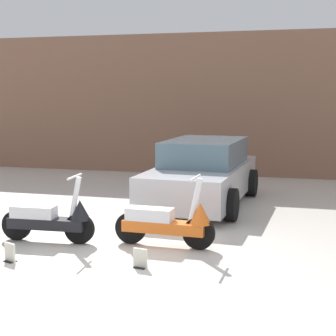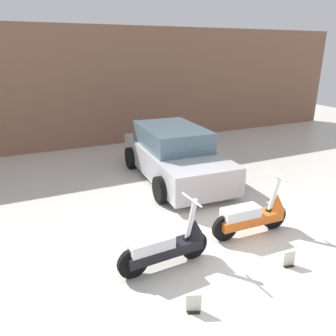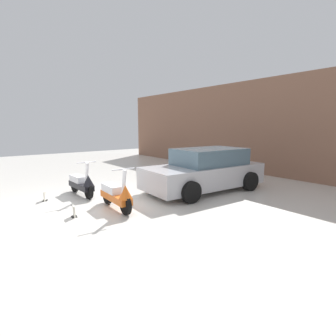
# 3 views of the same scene
# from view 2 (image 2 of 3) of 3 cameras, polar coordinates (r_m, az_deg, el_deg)

# --- Properties ---
(ground_plane) EXTENTS (28.00, 28.00, 0.00)m
(ground_plane) POSITION_cam_2_polar(r_m,az_deg,el_deg) (5.61, 13.01, -14.99)
(ground_plane) COLOR silver
(wall_back) EXTENTS (19.60, 0.12, 3.94)m
(wall_back) POSITION_cam_2_polar(r_m,az_deg,el_deg) (11.59, -10.09, 13.63)
(wall_back) COLOR #845B47
(wall_back) RESTS_ON ground_plane
(scooter_front_left) EXTENTS (1.51, 0.54, 1.05)m
(scooter_front_left) POSITION_cam_2_polar(r_m,az_deg,el_deg) (5.11, 0.07, -13.17)
(scooter_front_left) COLOR black
(scooter_front_left) RESTS_ON ground_plane
(scooter_front_right) EXTENTS (1.55, 0.56, 1.08)m
(scooter_front_right) POSITION_cam_2_polar(r_m,az_deg,el_deg) (6.13, 14.77, -7.80)
(scooter_front_right) COLOR black
(scooter_front_right) RESTS_ON ground_plane
(car_rear_left) EXTENTS (2.06, 3.99, 1.33)m
(car_rear_left) POSITION_cam_2_polar(r_m,az_deg,el_deg) (8.43, 1.07, 2.41)
(car_rear_left) COLOR #B7B7BC
(car_rear_left) RESTS_ON ground_plane
(placard_near_left_scooter) EXTENTS (0.20, 0.17, 0.26)m
(placard_near_left_scooter) POSITION_cam_2_polar(r_m,az_deg,el_deg) (4.52, 4.47, -22.51)
(placard_near_left_scooter) COLOR black
(placard_near_left_scooter) RESTS_ON ground_plane
(placard_near_right_scooter) EXTENTS (0.20, 0.15, 0.26)m
(placard_near_right_scooter) POSITION_cam_2_polar(r_m,az_deg,el_deg) (5.57, 20.26, -14.69)
(placard_near_right_scooter) COLOR black
(placard_near_right_scooter) RESTS_ON ground_plane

